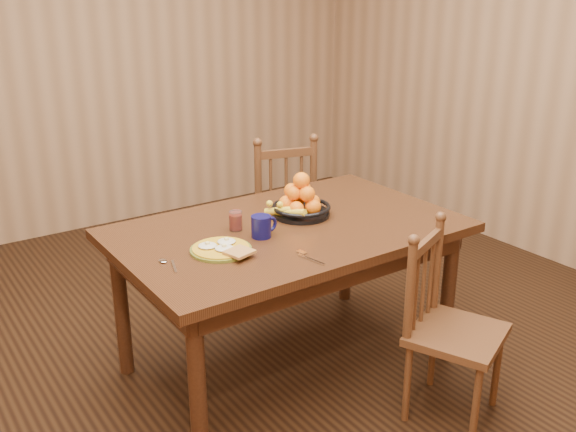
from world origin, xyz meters
TOP-DOWN VIEW (x-y plane):
  - room at (0.00, 0.00)m, footprint 4.52×5.02m
  - dining_table at (0.00, 0.00)m, footprint 1.60×1.00m
  - chair_far at (0.54, 0.88)m, footprint 0.53×0.51m
  - chair_near at (0.36, -0.70)m, footprint 0.50×0.49m
  - breakfast_plate at (-0.40, -0.09)m, footprint 0.26×0.30m
  - fork at (-0.14, -0.35)m, footprint 0.05×0.18m
  - spoon at (-0.65, -0.07)m, footprint 0.05×0.16m
  - coffee_mug at (-0.17, -0.04)m, footprint 0.13×0.09m
  - juice_glass at (-0.23, 0.10)m, footprint 0.06×0.06m
  - fruit_bowl at (0.13, 0.09)m, footprint 0.32×0.29m

SIDE VIEW (x-z plane):
  - chair_near at x=0.36m, z-range -0.01..0.85m
  - chair_far at x=0.54m, z-range -0.01..0.94m
  - dining_table at x=0.00m, z-range 0.29..1.04m
  - fork at x=-0.14m, z-range 0.75..0.76m
  - spoon at x=-0.65m, z-range 0.75..0.76m
  - breakfast_plate at x=-0.40m, z-range 0.74..0.78m
  - juice_glass at x=-0.23m, z-range 0.75..0.84m
  - coffee_mug at x=-0.17m, z-range 0.75..0.85m
  - fruit_bowl at x=0.13m, z-range 0.70..0.93m
  - room at x=0.00m, z-range -0.01..2.71m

